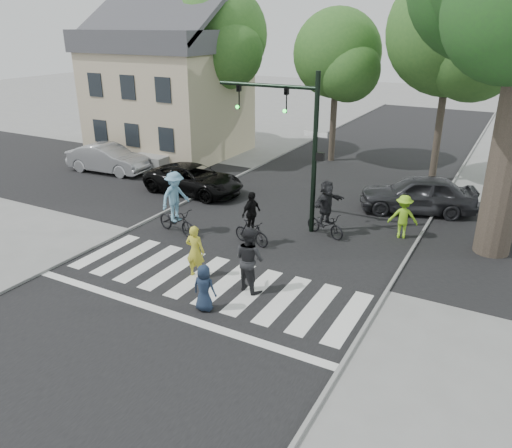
{
  "coord_description": "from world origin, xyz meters",
  "views": [
    {
      "loc": [
        7.9,
        -10.52,
        7.51
      ],
      "look_at": [
        0.5,
        3.0,
        1.3
      ],
      "focal_mm": 35.0,
      "sensor_mm": 36.0,
      "label": 1
    }
  ],
  "objects_px": {
    "pedestrian_adult": "(249,259)",
    "car_silver": "(108,159)",
    "pedestrian_child": "(204,288)",
    "traffic_signal": "(294,129)",
    "car_grey": "(418,194)",
    "cyclist_right": "(326,212)",
    "cyclist_left": "(176,207)",
    "pedestrian_woman": "(195,251)",
    "car_suv": "(194,179)",
    "cyclist_mid": "(251,223)"
  },
  "relations": [
    {
      "from": "pedestrian_woman",
      "to": "pedestrian_adult",
      "type": "distance_m",
      "value": 1.93
    },
    {
      "from": "pedestrian_woman",
      "to": "cyclist_right",
      "type": "distance_m",
      "value": 5.59
    },
    {
      "from": "traffic_signal",
      "to": "pedestrian_adult",
      "type": "height_order",
      "value": "traffic_signal"
    },
    {
      "from": "traffic_signal",
      "to": "cyclist_left",
      "type": "height_order",
      "value": "traffic_signal"
    },
    {
      "from": "cyclist_left",
      "to": "car_grey",
      "type": "relative_size",
      "value": 0.51
    },
    {
      "from": "pedestrian_child",
      "to": "cyclist_mid",
      "type": "distance_m",
      "value": 4.67
    },
    {
      "from": "pedestrian_adult",
      "to": "car_grey",
      "type": "bearing_deg",
      "value": -89.24
    },
    {
      "from": "pedestrian_woman",
      "to": "cyclist_mid",
      "type": "height_order",
      "value": "cyclist_mid"
    },
    {
      "from": "car_silver",
      "to": "cyclist_mid",
      "type": "bearing_deg",
      "value": -116.6
    },
    {
      "from": "cyclist_mid",
      "to": "car_suv",
      "type": "bearing_deg",
      "value": 143.58
    },
    {
      "from": "pedestrian_child",
      "to": "cyclist_right",
      "type": "distance_m",
      "value": 6.69
    },
    {
      "from": "pedestrian_woman",
      "to": "car_suv",
      "type": "height_order",
      "value": "pedestrian_woman"
    },
    {
      "from": "pedestrian_child",
      "to": "car_suv",
      "type": "bearing_deg",
      "value": -59.38
    },
    {
      "from": "pedestrian_child",
      "to": "cyclist_mid",
      "type": "bearing_deg",
      "value": -83.35
    },
    {
      "from": "car_grey",
      "to": "traffic_signal",
      "type": "bearing_deg",
      "value": -62.01
    },
    {
      "from": "pedestrian_child",
      "to": "car_grey",
      "type": "distance_m",
      "value": 11.44
    },
    {
      "from": "pedestrian_adult",
      "to": "car_silver",
      "type": "xyz_separation_m",
      "value": [
        -12.99,
        7.55,
        -0.26
      ]
    },
    {
      "from": "pedestrian_woman",
      "to": "cyclist_left",
      "type": "xyz_separation_m",
      "value": [
        -2.67,
        2.55,
        0.2
      ]
    },
    {
      "from": "car_silver",
      "to": "cyclist_left",
      "type": "bearing_deg",
      "value": -125.67
    },
    {
      "from": "pedestrian_child",
      "to": "cyclist_right",
      "type": "bearing_deg",
      "value": -104.92
    },
    {
      "from": "cyclist_left",
      "to": "car_grey",
      "type": "xyz_separation_m",
      "value": [
        7.56,
        6.78,
        -0.25
      ]
    },
    {
      "from": "car_grey",
      "to": "pedestrian_woman",
      "type": "bearing_deg",
      "value": -46.23
    },
    {
      "from": "cyclist_right",
      "to": "car_silver",
      "type": "relative_size",
      "value": 0.47
    },
    {
      "from": "traffic_signal",
      "to": "cyclist_left",
      "type": "distance_m",
      "value": 5.31
    },
    {
      "from": "pedestrian_woman",
      "to": "pedestrian_adult",
      "type": "bearing_deg",
      "value": 174.29
    },
    {
      "from": "pedestrian_adult",
      "to": "pedestrian_child",
      "type": "bearing_deg",
      "value": 90.59
    },
    {
      "from": "pedestrian_child",
      "to": "cyclist_left",
      "type": "distance_m",
      "value": 5.8
    },
    {
      "from": "cyclist_mid",
      "to": "car_suv",
      "type": "relative_size",
      "value": 0.42
    },
    {
      "from": "cyclist_right",
      "to": "car_silver",
      "type": "xyz_separation_m",
      "value": [
        -13.48,
        2.57,
        -0.22
      ]
    },
    {
      "from": "car_silver",
      "to": "pedestrian_child",
      "type": "bearing_deg",
      "value": -130.93
    },
    {
      "from": "cyclist_mid",
      "to": "cyclist_right",
      "type": "bearing_deg",
      "value": 45.06
    },
    {
      "from": "cyclist_left",
      "to": "car_grey",
      "type": "height_order",
      "value": "cyclist_left"
    },
    {
      "from": "cyclist_right",
      "to": "pedestrian_woman",
      "type": "bearing_deg",
      "value": -115.54
    },
    {
      "from": "cyclist_left",
      "to": "cyclist_mid",
      "type": "xyz_separation_m",
      "value": [
        3.03,
        0.44,
        -0.23
      ]
    },
    {
      "from": "pedestrian_child",
      "to": "cyclist_left",
      "type": "xyz_separation_m",
      "value": [
        -4.07,
        4.11,
        0.36
      ]
    },
    {
      "from": "cyclist_right",
      "to": "car_suv",
      "type": "distance_m",
      "value": 7.58
    },
    {
      "from": "traffic_signal",
      "to": "pedestrian_woman",
      "type": "distance_m",
      "value": 6.08
    },
    {
      "from": "cyclist_right",
      "to": "car_suv",
      "type": "xyz_separation_m",
      "value": [
        -7.35,
        1.85,
        -0.3
      ]
    },
    {
      "from": "pedestrian_adult",
      "to": "cyclist_mid",
      "type": "bearing_deg",
      "value": -43.33
    },
    {
      "from": "cyclist_left",
      "to": "cyclist_mid",
      "type": "height_order",
      "value": "cyclist_left"
    },
    {
      "from": "cyclist_right",
      "to": "cyclist_left",
      "type": "bearing_deg",
      "value": -153.83
    },
    {
      "from": "pedestrian_woman",
      "to": "cyclist_right",
      "type": "relative_size",
      "value": 0.79
    },
    {
      "from": "pedestrian_woman",
      "to": "cyclist_mid",
      "type": "relative_size",
      "value": 0.86
    },
    {
      "from": "traffic_signal",
      "to": "pedestrian_child",
      "type": "relative_size",
      "value": 4.33
    },
    {
      "from": "traffic_signal",
      "to": "cyclist_mid",
      "type": "bearing_deg",
      "value": -105.25
    },
    {
      "from": "pedestrian_child",
      "to": "cyclist_left",
      "type": "relative_size",
      "value": 0.57
    },
    {
      "from": "car_suv",
      "to": "cyclist_left",
      "type": "bearing_deg",
      "value": -151.44
    },
    {
      "from": "pedestrian_child",
      "to": "cyclist_right",
      "type": "relative_size",
      "value": 0.64
    },
    {
      "from": "traffic_signal",
      "to": "cyclist_right",
      "type": "height_order",
      "value": "traffic_signal"
    },
    {
      "from": "traffic_signal",
      "to": "car_silver",
      "type": "relative_size",
      "value": 1.31
    }
  ]
}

